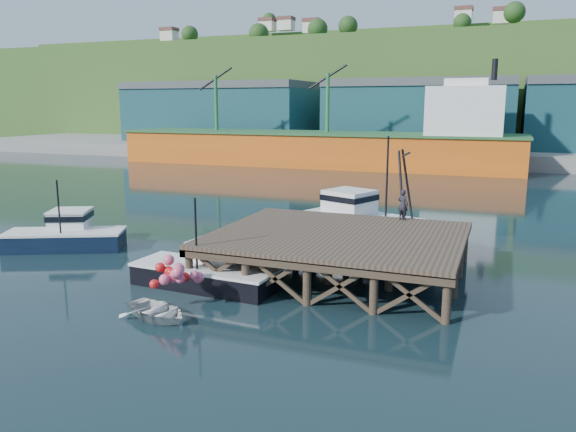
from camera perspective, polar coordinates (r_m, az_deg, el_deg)
The scene contains 12 objects.
ground at distance 30.24m, azimuth -5.01°, elevation -4.81°, with size 300.00×300.00×0.00m, color black.
wharf at distance 27.65m, azimuth 5.04°, elevation -2.18°, with size 12.00×10.00×2.62m.
far_quay at distance 97.19m, azimuth 13.55°, elevation 6.61°, with size 160.00×40.00×2.00m, color gray.
warehouse_left at distance 102.90m, azimuth -6.71°, elevation 10.16°, with size 32.00×16.00×9.00m, color #18444F.
warehouse_mid at distance 91.98m, azimuth 13.28°, elevation 9.81°, with size 28.00×16.00×9.00m, color #18444F.
cargo_ship at distance 77.23m, azimuth 5.08°, elevation 7.48°, with size 55.50×10.00×13.75m.
hillside at distance 126.73m, azimuth 15.65°, elevation 12.05°, with size 220.00×50.00×22.00m, color #2D511E.
boat_navy at distance 35.60m, azimuth -21.58°, elevation -1.72°, with size 7.09×5.08×4.18m.
boat_black at distance 26.70m, azimuth -8.03°, elevation -5.30°, with size 7.09×5.95×4.30m.
trawler at distance 34.02m, azimuth 8.78°, elevation -0.74°, with size 10.40×7.01×6.57m.
dinghy at distance 23.12m, azimuth -13.17°, elevation -9.36°, with size 2.20×3.08×0.64m, color silver.
dockworker at distance 31.33m, azimuth 11.60°, elevation 1.13°, with size 0.61×0.40×1.67m, color black.
Camera 1 is at (12.90, -26.05, 8.35)m, focal length 35.00 mm.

